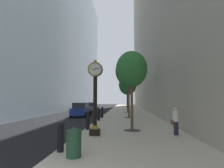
# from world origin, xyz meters

# --- Properties ---
(ground_plane) EXTENTS (110.00, 110.00, 0.00)m
(ground_plane) POSITION_xyz_m (0.00, 27.00, 0.00)
(ground_plane) COLOR black
(ground_plane) RESTS_ON ground
(sidewalk_right) EXTENTS (6.34, 80.00, 0.14)m
(sidewalk_right) POSITION_xyz_m (3.17, 30.00, 0.07)
(sidewalk_right) COLOR #BCB29E
(sidewalk_right) RESTS_ON ground
(building_block_left) EXTENTS (9.00, 80.00, 33.93)m
(building_block_left) POSITION_xyz_m (-12.17, 30.00, 16.97)
(building_block_left) COLOR #93A8B7
(building_block_left) RESTS_ON ground
(street_clock) EXTENTS (0.84, 0.55, 4.27)m
(street_clock) POSITION_xyz_m (1.03, 7.42, 2.48)
(street_clock) COLOR black
(street_clock) RESTS_ON sidewalk_right
(bollard_nearest) EXTENTS (0.27, 0.27, 1.16)m
(bollard_nearest) POSITION_xyz_m (0.25, 3.90, 0.75)
(bollard_nearest) COLOR black
(bollard_nearest) RESTS_ON sidewalk_right
(bollard_third) EXTENTS (0.27, 0.27, 1.16)m
(bollard_third) POSITION_xyz_m (0.25, 9.42, 0.75)
(bollard_third) COLOR black
(bollard_third) RESTS_ON sidewalk_right
(bollard_fourth) EXTENTS (0.27, 0.27, 1.16)m
(bollard_fourth) POSITION_xyz_m (0.25, 12.17, 0.75)
(bollard_fourth) COLOR black
(bollard_fourth) RESTS_ON sidewalk_right
(bollard_fifth) EXTENTS (0.27, 0.27, 1.16)m
(bollard_fifth) POSITION_xyz_m (0.25, 14.93, 0.75)
(bollard_fifth) COLOR black
(bollard_fifth) RESTS_ON sidewalk_right
(bollard_sixth) EXTENTS (0.27, 0.27, 1.16)m
(bollard_sixth) POSITION_xyz_m (0.25, 17.69, 0.75)
(bollard_sixth) COLOR black
(bollard_sixth) RESTS_ON sidewalk_right
(street_tree_near) EXTENTS (2.05, 2.05, 5.15)m
(street_tree_near) POSITION_xyz_m (3.16, 9.18, 4.08)
(street_tree_near) COLOR #333335
(street_tree_near) RESTS_ON sidewalk_right
(street_tree_mid_near) EXTENTS (2.95, 2.95, 6.80)m
(street_tree_mid_near) POSITION_xyz_m (3.16, 17.92, 5.22)
(street_tree_mid_near) COLOR #333335
(street_tree_mid_near) RESTS_ON sidewalk_right
(street_tree_mid_far) EXTENTS (2.72, 2.72, 5.78)m
(street_tree_mid_far) POSITION_xyz_m (3.16, 26.65, 4.34)
(street_tree_mid_far) COLOR #333335
(street_tree_mid_far) RESTS_ON sidewalk_right
(street_tree_far) EXTENTS (2.03, 2.03, 5.37)m
(street_tree_far) POSITION_xyz_m (3.16, 35.39, 4.31)
(street_tree_far) COLOR #333335
(street_tree_far) RESTS_ON sidewalk_right
(trash_bin) EXTENTS (0.53, 0.53, 1.05)m
(trash_bin) POSITION_xyz_m (0.94, 3.24, 0.68)
(trash_bin) COLOR #234C33
(trash_bin) RESTS_ON sidewalk_right
(pedestrian_walking) EXTENTS (0.46, 0.35, 1.57)m
(pedestrian_walking) POSITION_xyz_m (5.56, 7.74, 0.96)
(pedestrian_walking) COLOR #23232D
(pedestrian_walking) RESTS_ON sidewalk_right
(car_blue_near) EXTENTS (2.00, 4.29, 1.72)m
(car_blue_near) POSITION_xyz_m (-2.75, 20.66, 0.83)
(car_blue_near) COLOR navy
(car_blue_near) RESTS_ON ground
(car_grey_mid) EXTENTS (2.14, 4.71, 1.59)m
(car_grey_mid) POSITION_xyz_m (-3.09, 29.88, 0.78)
(car_grey_mid) COLOR slate
(car_grey_mid) RESTS_ON ground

